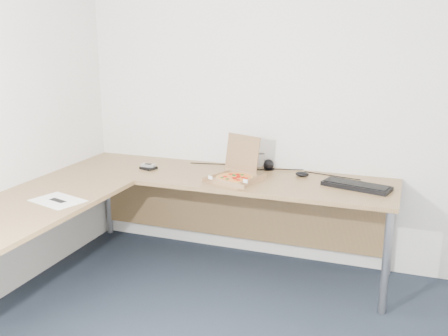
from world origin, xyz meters
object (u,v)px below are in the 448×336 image
at_px(desk, 158,191).
at_px(keyboard, 356,186).
at_px(pizza_box, 235,176).
at_px(drinking_glass, 260,162).
at_px(wallet, 148,168).

height_order(desk, keyboard, keyboard).
distance_m(desk, pizza_box, 0.56).
height_order(drinking_glass, wallet, drinking_glass).
height_order(pizza_box, keyboard, pizza_box).
relative_size(drinking_glass, keyboard, 0.27).
bearing_deg(keyboard, wallet, -163.46).
distance_m(pizza_box, keyboard, 0.84).
xyz_separation_m(desk, pizza_box, (0.46, 0.32, 0.07)).
xyz_separation_m(desk, keyboard, (1.28, 0.44, 0.04)).
bearing_deg(wallet, keyboard, 20.13).
bearing_deg(desk, keyboard, 18.72).
bearing_deg(pizza_box, wallet, -164.70).
bearing_deg(wallet, pizza_box, 12.72).
xyz_separation_m(drinking_glass, keyboard, (0.75, -0.25, -0.05)).
relative_size(pizza_box, drinking_glass, 2.77).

